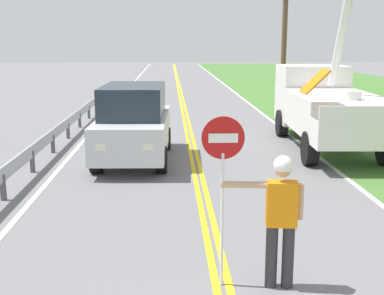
{
  "coord_description": "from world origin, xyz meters",
  "views": [
    {
      "loc": [
        -0.7,
        -2.27,
        3.26
      ],
      "look_at": [
        -0.26,
        7.41,
        1.2
      ],
      "focal_mm": 46.62,
      "sensor_mm": 36.0,
      "label": 1
    }
  ],
  "objects_px": {
    "flagger_worker": "(281,213)",
    "stop_sign_paddle": "(223,164)",
    "oncoming_suv_nearest": "(134,123)",
    "utility_pole_mid": "(285,29)",
    "utility_bucket_truck": "(326,101)"
  },
  "relations": [
    {
      "from": "flagger_worker",
      "to": "stop_sign_paddle",
      "type": "height_order",
      "value": "stop_sign_paddle"
    },
    {
      "from": "oncoming_suv_nearest",
      "to": "stop_sign_paddle",
      "type": "bearing_deg",
      "value": -77.36
    },
    {
      "from": "flagger_worker",
      "to": "stop_sign_paddle",
      "type": "distance_m",
      "value": 1.02
    },
    {
      "from": "oncoming_suv_nearest",
      "to": "utility_pole_mid",
      "type": "height_order",
      "value": "utility_pole_mid"
    },
    {
      "from": "stop_sign_paddle",
      "to": "utility_bucket_truck",
      "type": "xyz_separation_m",
      "value": [
        4.21,
        9.09,
        -0.27
      ]
    },
    {
      "from": "utility_bucket_truck",
      "to": "oncoming_suv_nearest",
      "type": "distance_m",
      "value": 6.11
    },
    {
      "from": "stop_sign_paddle",
      "to": "oncoming_suv_nearest",
      "type": "xyz_separation_m",
      "value": [
        -1.68,
        7.47,
        -0.65
      ]
    },
    {
      "from": "stop_sign_paddle",
      "to": "flagger_worker",
      "type": "bearing_deg",
      "value": -5.69
    },
    {
      "from": "utility_pole_mid",
      "to": "flagger_worker",
      "type": "bearing_deg",
      "value": -102.75
    },
    {
      "from": "stop_sign_paddle",
      "to": "oncoming_suv_nearest",
      "type": "height_order",
      "value": "stop_sign_paddle"
    },
    {
      "from": "flagger_worker",
      "to": "oncoming_suv_nearest",
      "type": "distance_m",
      "value": 7.93
    },
    {
      "from": "utility_bucket_truck",
      "to": "flagger_worker",
      "type": "bearing_deg",
      "value": -110.58
    },
    {
      "from": "utility_bucket_truck",
      "to": "utility_pole_mid",
      "type": "distance_m",
      "value": 11.84
    },
    {
      "from": "stop_sign_paddle",
      "to": "utility_pole_mid",
      "type": "relative_size",
      "value": 0.31
    },
    {
      "from": "flagger_worker",
      "to": "stop_sign_paddle",
      "type": "relative_size",
      "value": 0.78
    }
  ]
}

